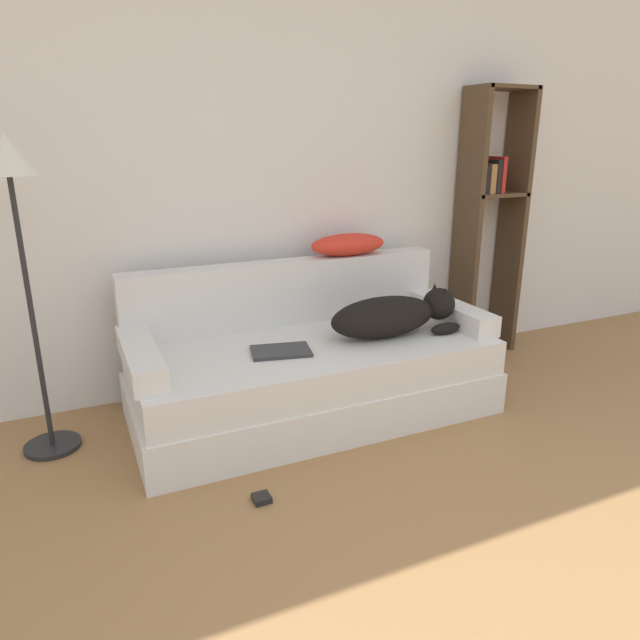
% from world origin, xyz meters
% --- Properties ---
extents(wall_back, '(7.30, 0.06, 2.70)m').
position_xyz_m(wall_back, '(0.00, 2.94, 1.35)').
color(wall_back, silver).
rests_on(wall_back, ground_plane).
extents(couch, '(1.92, 0.90, 0.41)m').
position_xyz_m(couch, '(-0.04, 2.33, 0.20)').
color(couch, silver).
rests_on(couch, ground_plane).
extents(couch_backrest, '(1.88, 0.15, 0.37)m').
position_xyz_m(couch_backrest, '(-0.04, 2.71, 0.60)').
color(couch_backrest, silver).
rests_on(couch_backrest, couch).
extents(couch_arm_left, '(0.15, 0.71, 0.12)m').
position_xyz_m(couch_arm_left, '(-0.93, 2.33, 0.47)').
color(couch_arm_left, silver).
rests_on(couch_arm_left, couch).
extents(couch_arm_right, '(0.15, 0.71, 0.12)m').
position_xyz_m(couch_arm_right, '(0.84, 2.33, 0.47)').
color(couch_arm_right, silver).
rests_on(couch_arm_right, couch).
extents(dog, '(0.76, 0.27, 0.25)m').
position_xyz_m(dog, '(0.41, 2.25, 0.53)').
color(dog, black).
rests_on(dog, couch).
extents(laptop, '(0.33, 0.25, 0.02)m').
position_xyz_m(laptop, '(-0.25, 2.25, 0.42)').
color(laptop, '#2D2D30').
rests_on(laptop, couch).
extents(throw_pillow, '(0.47, 0.21, 0.13)m').
position_xyz_m(throw_pillow, '(0.36, 2.71, 0.84)').
color(throw_pillow, red).
rests_on(throw_pillow, couch_backrest).
extents(bookshelf, '(0.42, 0.26, 1.76)m').
position_xyz_m(bookshelf, '(1.45, 2.75, 0.99)').
color(bookshelf, '#4C3823').
rests_on(bookshelf, ground_plane).
extents(floor_lamp, '(0.26, 0.26, 1.47)m').
position_xyz_m(floor_lamp, '(-1.36, 2.50, 1.17)').
color(floor_lamp, '#232326').
rests_on(floor_lamp, ground_plane).
extents(power_adapter, '(0.07, 0.07, 0.03)m').
position_xyz_m(power_adapter, '(-0.57, 1.67, 0.01)').
color(power_adapter, black).
rests_on(power_adapter, ground_plane).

